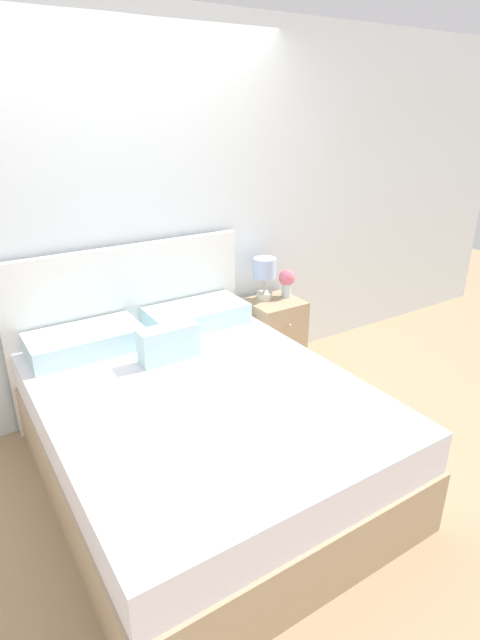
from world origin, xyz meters
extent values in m
plane|color=tan|center=(0.00, 0.00, 0.00)|extent=(12.00, 12.00, 0.00)
cube|color=white|center=(0.00, 0.07, 1.30)|extent=(8.00, 0.06, 2.60)
cube|color=tan|center=(0.00, -1.02, 0.18)|extent=(1.63, 2.04, 0.36)
cube|color=white|center=(0.00, -1.02, 0.48)|extent=(1.60, 2.00, 0.23)
cube|color=white|center=(0.00, -0.03, 0.58)|extent=(1.66, 0.05, 1.17)
cube|color=silver|center=(-0.39, -0.25, 0.67)|extent=(0.68, 0.36, 0.14)
cube|color=silver|center=(0.39, -0.25, 0.67)|extent=(0.68, 0.36, 0.14)
cube|color=silver|center=(0.00, -0.63, 0.70)|extent=(0.36, 0.13, 0.22)
cube|color=tan|center=(1.10, -0.21, 0.31)|extent=(0.40, 0.37, 0.61)
sphere|color=#B2AD93|center=(1.10, -0.40, 0.48)|extent=(0.02, 0.02, 0.02)
cylinder|color=beige|center=(1.05, -0.13, 0.64)|extent=(0.13, 0.13, 0.05)
cylinder|color=#B7B29E|center=(1.05, -0.13, 0.73)|extent=(0.02, 0.02, 0.12)
cylinder|color=#A8BCDB|center=(1.05, -0.13, 0.87)|extent=(0.18, 0.18, 0.15)
cylinder|color=silver|center=(1.23, -0.18, 0.67)|extent=(0.08, 0.08, 0.11)
sphere|color=#E06B7F|center=(1.23, -0.18, 0.77)|extent=(0.13, 0.13, 0.13)
sphere|color=#609356|center=(1.26, -0.18, 0.74)|extent=(0.06, 0.06, 0.06)
camera|label=1|loc=(-1.09, -3.11, 1.99)|focal=28.00mm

